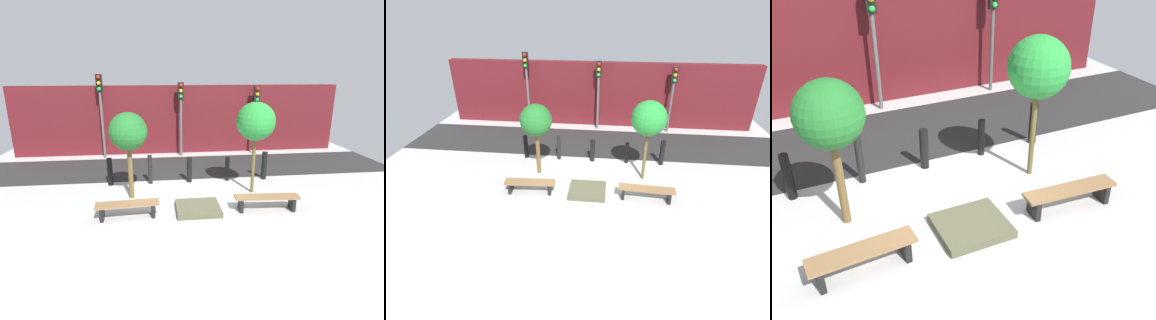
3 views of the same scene
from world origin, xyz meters
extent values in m
plane|color=#A5A5A5|center=(0.00, 0.00, 0.00)|extent=(18.00, 18.00, 0.00)
cube|color=#252525|center=(0.00, 4.20, 0.01)|extent=(18.00, 3.21, 0.01)
cube|color=#511419|center=(0.00, 6.85, 1.69)|extent=(16.20, 0.50, 3.38)
cube|color=black|center=(-2.77, -0.39, 0.20)|extent=(0.13, 0.43, 0.39)
cube|color=black|center=(-1.34, -0.29, 0.20)|extent=(0.13, 0.43, 0.39)
cube|color=brown|center=(-2.06, -0.34, 0.42)|extent=(1.82, 0.54, 0.06)
cube|color=black|center=(1.28, -0.28, 0.20)|extent=(0.13, 0.41, 0.40)
cube|color=black|center=(2.84, -0.39, 0.20)|extent=(0.13, 0.41, 0.40)
cube|color=brown|center=(2.06, -0.34, 0.43)|extent=(1.95, 0.53, 0.06)
cube|color=#4A4934|center=(0.00, -0.14, 0.08)|extent=(1.31, 1.17, 0.16)
cylinder|color=brown|center=(-2.06, 1.09, 0.95)|extent=(0.16, 0.16, 1.91)
sphere|color=#1F6626|center=(-2.06, 1.09, 2.24)|extent=(1.21, 1.21, 1.21)
cylinder|color=brown|center=(2.06, 1.09, 1.06)|extent=(0.11, 0.11, 2.13)
sphere|color=#248632|center=(2.06, 1.09, 2.48)|extent=(1.27, 1.27, 1.27)
cylinder|color=black|center=(-2.92, 2.34, 0.51)|extent=(0.19, 0.19, 1.03)
cylinder|color=black|center=(-1.46, 2.34, 0.55)|extent=(0.15, 0.15, 1.10)
cylinder|color=black|center=(0.00, 2.34, 0.48)|extent=(0.20, 0.20, 0.97)
cylinder|color=black|center=(1.46, 2.34, 0.46)|extent=(0.16, 0.16, 0.91)
cylinder|color=black|center=(2.92, 2.34, 0.54)|extent=(0.20, 0.20, 1.08)
cylinder|color=#545454|center=(-3.72, 6.10, 1.96)|extent=(0.12, 0.12, 3.92)
cube|color=black|center=(-3.72, 6.10, 3.53)|extent=(0.28, 0.16, 0.78)
sphere|color=red|center=(-3.72, 5.99, 3.79)|extent=(0.17, 0.17, 0.17)
sphere|color=orange|center=(-3.72, 5.99, 3.53)|extent=(0.17, 0.17, 0.17)
sphere|color=green|center=(-3.72, 5.99, 3.27)|extent=(0.17, 0.17, 0.17)
cylinder|color=#545454|center=(0.00, 6.10, 1.78)|extent=(0.12, 0.12, 3.55)
cube|color=black|center=(0.00, 6.10, 3.16)|extent=(0.28, 0.16, 0.78)
sphere|color=red|center=(0.00, 5.99, 3.42)|extent=(0.17, 0.17, 0.17)
sphere|color=orange|center=(0.00, 5.99, 3.16)|extent=(0.17, 0.17, 0.17)
sphere|color=green|center=(0.00, 5.99, 2.90)|extent=(0.17, 0.17, 0.17)
cylinder|color=#4C4C4C|center=(3.72, 6.10, 1.68)|extent=(0.12, 0.12, 3.37)
cube|color=black|center=(3.72, 6.10, 2.98)|extent=(0.28, 0.16, 0.78)
sphere|color=red|center=(3.72, 5.99, 3.24)|extent=(0.17, 0.17, 0.17)
sphere|color=orange|center=(3.72, 5.99, 2.98)|extent=(0.17, 0.17, 0.17)
sphere|color=green|center=(3.72, 5.99, 2.72)|extent=(0.17, 0.17, 0.17)
camera|label=1|loc=(-1.13, -8.31, 4.05)|focal=28.00mm
camera|label=2|loc=(0.68, -9.17, 6.14)|focal=28.00mm
camera|label=3|loc=(-2.76, -5.76, 5.17)|focal=40.00mm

